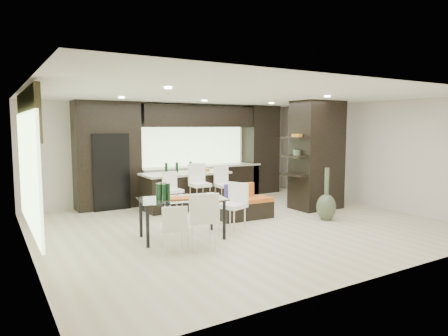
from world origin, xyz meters
TOP-DOWN VIEW (x-y plane):
  - ground at (0.00, 0.00)m, footprint 8.00×8.00m
  - back_wall at (0.00, 3.50)m, footprint 8.00×0.02m
  - left_wall at (-4.00, 0.00)m, footprint 0.02×7.00m
  - right_wall at (4.00, 0.00)m, footprint 0.02×7.00m
  - ceiling at (0.00, 0.00)m, footprint 8.00×7.00m
  - window_left at (-3.96, 0.20)m, footprint 0.04×3.20m
  - window_back at (0.60, 3.46)m, footprint 3.40×0.04m
  - stone_accent at (-3.93, 0.20)m, footprint 0.08×3.00m
  - ceiling_spots at (0.00, 0.25)m, footprint 4.00×3.00m
  - back_cabinetry at (0.50, 3.17)m, footprint 6.80×0.68m
  - refrigerator at (-1.90, 3.12)m, footprint 0.90×0.68m
  - partition_column at (2.60, 0.40)m, footprint 1.20×0.80m
  - kitchen_island at (-0.23, 2.10)m, footprint 2.21×0.97m
  - stool_left at (-0.91, 1.34)m, footprint 0.40×0.40m
  - stool_mid at (-0.23, 1.31)m, footprint 0.45×0.45m
  - stool_right at (0.44, 1.33)m, footprint 0.42×0.42m
  - bench at (0.42, 0.33)m, footprint 1.24×0.53m
  - floor_vase at (1.88, -0.68)m, footprint 0.44×0.44m
  - dining_table at (-1.48, -0.35)m, footprint 1.69×1.14m
  - chair_near at (-1.48, -1.11)m, footprint 0.60×0.60m
  - chair_far at (-1.97, -1.07)m, footprint 0.51×0.51m
  - chair_end at (-0.38, -0.35)m, footprint 0.61×0.61m

SIDE VIEW (x-z plane):
  - ground at x=0.00m, z-range 0.00..0.00m
  - bench at x=0.42m, z-range 0.00..0.47m
  - chair_far at x=-1.97m, z-range 0.00..0.75m
  - dining_table at x=-1.48m, z-range 0.00..0.75m
  - stool_left at x=-0.91m, z-range 0.00..0.84m
  - stool_right at x=0.44m, z-range 0.00..0.87m
  - chair_end at x=-0.38m, z-range 0.00..0.87m
  - chair_near at x=-1.48m, z-range 0.00..0.91m
  - kitchen_island at x=-0.23m, z-range 0.00..0.91m
  - stool_mid at x=-0.23m, z-range 0.00..0.97m
  - floor_vase at x=1.88m, z-range 0.00..1.17m
  - refrigerator at x=-1.90m, z-range 0.00..1.90m
  - back_wall at x=0.00m, z-range 0.00..2.70m
  - left_wall at x=-4.00m, z-range 0.00..2.70m
  - right_wall at x=4.00m, z-range 0.00..2.70m
  - window_left at x=-3.96m, z-range 0.40..2.30m
  - back_cabinetry at x=0.50m, z-range 0.00..2.70m
  - partition_column at x=2.60m, z-range 0.00..2.70m
  - window_back at x=0.60m, z-range 0.95..2.15m
  - stone_accent at x=-3.93m, z-range 1.85..2.65m
  - ceiling_spots at x=0.00m, z-range 2.67..2.69m
  - ceiling at x=0.00m, z-range 2.69..2.71m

